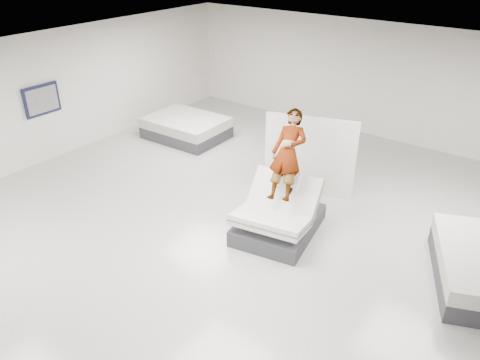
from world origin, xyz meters
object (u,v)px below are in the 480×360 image
(hero_bed, at_px, (278,217))
(flat_bed_left_far, at_px, (186,128))
(wall_poster, at_px, (42,100))
(remote, at_px, (290,191))
(divider_panel, at_px, (309,156))
(person, at_px, (287,170))

(hero_bed, relative_size, flat_bed_left_far, 0.92)
(wall_poster, bearing_deg, remote, 5.34)
(hero_bed, xyz_separation_m, divider_panel, (-0.33, 1.75, 0.55))
(hero_bed, height_order, remote, hero_bed)
(hero_bed, xyz_separation_m, flat_bed_left_far, (-4.72, 2.53, -0.06))
(remote, bearing_deg, divider_panel, 97.48)
(remote, height_order, flat_bed_left_far, remote)
(hero_bed, distance_m, divider_panel, 1.87)
(person, relative_size, divider_panel, 0.89)
(flat_bed_left_far, height_order, wall_poster, wall_poster)
(person, bearing_deg, divider_panel, 90.66)
(divider_panel, distance_m, wall_poster, 6.70)
(remote, relative_size, wall_poster, 0.15)
(hero_bed, distance_m, remote, 0.68)
(person, height_order, flat_bed_left_far, person)
(divider_panel, height_order, wall_poster, wall_poster)
(person, xyz_separation_m, remote, (0.28, -0.31, -0.23))
(person, relative_size, flat_bed_left_far, 0.81)
(hero_bed, bearing_deg, remote, 4.98)
(hero_bed, height_order, divider_panel, divider_panel)
(remote, height_order, divider_panel, divider_panel)
(hero_bed, bearing_deg, person, 100.14)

